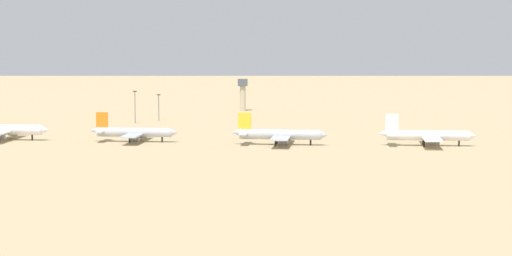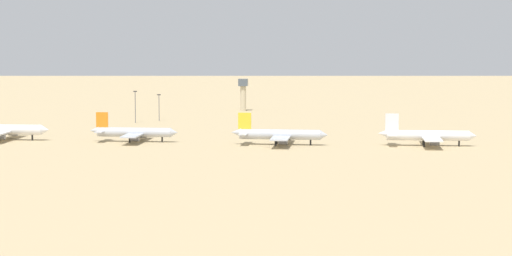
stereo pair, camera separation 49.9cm
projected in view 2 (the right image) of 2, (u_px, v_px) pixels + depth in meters
ground at (281, 143)px, 370.55m from camera, size 4000.00×4000.00×0.00m
ridge_west at (113, 26)px, 1514.20m from camera, size 363.79×256.75×116.85m
ridge_center at (338, 41)px, 1403.25m from camera, size 278.24×254.96×70.71m
ridge_east at (493, 36)px, 1511.00m from camera, size 290.44×199.12×84.50m
parked_jet_yellow_0 at (1, 130)px, 378.81m from camera, size 39.36×32.89×13.05m
parked_jet_orange_1 at (133, 132)px, 372.68m from camera, size 35.47×29.73×11.73m
parked_jet_yellow_2 at (279, 135)px, 362.10m from camera, size 37.46×31.46×12.38m
parked_jet_white_3 at (427, 135)px, 358.75m from camera, size 37.26×31.20×12.34m
control_tower at (243, 92)px, 527.10m from camera, size 5.20×5.20×18.03m
light_pole_west at (135, 104)px, 453.83m from camera, size 1.80×0.50×15.57m
light_pole_mid at (159, 105)px, 464.67m from camera, size 1.80×0.50×13.26m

